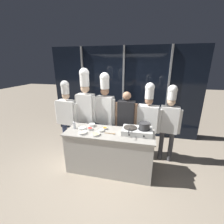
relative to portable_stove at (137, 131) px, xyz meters
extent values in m
plane|color=gray|center=(-0.55, -0.06, -0.95)|extent=(24.00, 24.00, 0.00)
cube|color=black|center=(-0.55, 1.78, 0.40)|extent=(4.54, 0.04, 2.70)
cube|color=gray|center=(-1.84, 1.74, 0.40)|extent=(0.05, 0.05, 2.70)
cube|color=gray|center=(-0.55, 1.74, 0.40)|extent=(0.05, 0.05, 2.70)
cube|color=gray|center=(0.74, 1.74, 0.40)|extent=(0.05, 0.05, 2.70)
cube|color=beige|center=(-0.55, -0.06, -0.52)|extent=(1.75, 0.64, 0.86)
cube|color=#A39E93|center=(-0.55, -0.06, -0.07)|extent=(1.81, 0.67, 0.03)
cube|color=silver|center=(0.00, 0.00, 0.00)|extent=(0.59, 0.37, 0.11)
cylinder|color=black|center=(-0.14, 0.00, 0.06)|extent=(0.23, 0.23, 0.01)
cylinder|color=black|center=(-0.14, -0.20, 0.00)|extent=(0.03, 0.01, 0.03)
cylinder|color=black|center=(0.14, 0.00, 0.06)|extent=(0.23, 0.23, 0.01)
cylinder|color=black|center=(0.14, -0.20, 0.00)|extent=(0.03, 0.01, 0.03)
cylinder|color=#38332D|center=(-0.14, 0.00, 0.07)|extent=(0.25, 0.25, 0.01)
cone|color=#38332D|center=(-0.14, 0.00, 0.09)|extent=(0.27, 0.27, 0.05)
cylinder|color=black|center=(-0.14, -0.23, 0.10)|extent=(0.02, 0.20, 0.02)
cylinder|color=#333335|center=(0.14, 0.00, 0.12)|extent=(0.21, 0.21, 0.12)
torus|color=#333335|center=(0.14, 0.00, 0.18)|extent=(0.21, 0.21, 0.01)
torus|color=#333335|center=(0.02, 0.00, 0.16)|extent=(0.01, 0.05, 0.05)
torus|color=#333335|center=(0.25, 0.00, 0.16)|extent=(0.01, 0.05, 0.05)
cylinder|color=white|center=(-1.32, -0.04, 0.01)|extent=(0.06, 0.06, 0.14)
cone|color=white|center=(-1.32, -0.04, 0.10)|extent=(0.05, 0.05, 0.04)
cylinder|color=white|center=(-0.67, 0.05, -0.04)|extent=(0.10, 0.10, 0.04)
torus|color=white|center=(-0.67, 0.05, -0.02)|extent=(0.11, 0.11, 0.01)
cylinder|color=orange|center=(-0.67, 0.05, -0.03)|extent=(0.09, 0.09, 0.02)
cylinder|color=white|center=(-0.97, -0.04, -0.04)|extent=(0.11, 0.11, 0.04)
torus|color=white|center=(-0.97, -0.04, -0.02)|extent=(0.12, 0.12, 0.01)
cylinder|color=red|center=(-0.97, -0.04, -0.03)|extent=(0.09, 0.09, 0.02)
cylinder|color=white|center=(-1.05, -0.24, -0.04)|extent=(0.17, 0.17, 0.03)
torus|color=white|center=(-1.05, -0.24, -0.02)|extent=(0.17, 0.17, 0.01)
cylinder|color=beige|center=(-1.05, -0.24, -0.03)|extent=(0.14, 0.14, 0.02)
cylinder|color=white|center=(-0.73, -0.06, -0.04)|extent=(0.12, 0.12, 0.03)
torus|color=white|center=(-0.73, -0.06, -0.03)|extent=(0.13, 0.13, 0.01)
cylinder|color=beige|center=(-0.73, -0.06, -0.03)|extent=(0.10, 0.10, 0.02)
cylinder|color=white|center=(-1.15, -0.04, -0.04)|extent=(0.17, 0.17, 0.04)
torus|color=white|center=(-1.15, -0.04, -0.02)|extent=(0.17, 0.17, 0.01)
cylinder|color=silver|center=(-1.15, -0.04, -0.03)|extent=(0.14, 0.14, 0.02)
cylinder|color=white|center=(-0.77, -0.25, -0.04)|extent=(0.17, 0.17, 0.03)
torus|color=white|center=(-0.77, -0.25, -0.03)|extent=(0.17, 0.17, 0.01)
cylinder|color=#E0C689|center=(-0.77, -0.25, -0.03)|extent=(0.14, 0.14, 0.02)
cylinder|color=white|center=(-1.00, 0.15, -0.03)|extent=(0.14, 0.14, 0.05)
torus|color=white|center=(-1.00, 0.15, -0.01)|extent=(0.15, 0.15, 0.01)
cylinder|color=silver|center=(-1.00, 0.15, -0.02)|extent=(0.12, 0.12, 0.03)
cube|color=olive|center=(-0.56, -0.12, -0.05)|extent=(0.15, 0.02, 0.01)
ellipsoid|color=olive|center=(-0.45, -0.13, -0.05)|extent=(0.07, 0.05, 0.02)
cylinder|color=#2D3856|center=(-1.64, 0.49, -0.57)|extent=(0.12, 0.12, 0.75)
cylinder|color=#2D3856|center=(-1.90, 0.51, -0.57)|extent=(0.12, 0.12, 0.75)
cube|color=white|center=(-1.77, 0.50, 0.11)|extent=(0.50, 0.30, 0.61)
cylinder|color=white|center=(-1.51, 0.43, 0.08)|extent=(0.10, 0.10, 0.56)
cylinder|color=white|center=(-2.04, 0.49, 0.08)|extent=(0.10, 0.10, 0.56)
sphere|color=beige|center=(-1.77, 0.50, 0.52)|extent=(0.18, 0.18, 0.18)
cylinder|color=white|center=(-1.77, 0.50, 0.68)|extent=(0.19, 0.19, 0.22)
sphere|color=white|center=(-1.77, 0.50, 0.79)|extent=(0.20, 0.20, 0.20)
cylinder|color=#232326|center=(-1.16, 0.50, -0.52)|extent=(0.11, 0.11, 0.85)
cylinder|color=#232326|center=(-1.38, 0.52, -0.52)|extent=(0.11, 0.11, 0.85)
cube|color=white|center=(-1.27, 0.51, 0.24)|extent=(0.42, 0.25, 0.69)
cylinder|color=white|center=(-1.04, 0.46, 0.23)|extent=(0.08, 0.08, 0.63)
cylinder|color=white|center=(-1.50, 0.50, 0.23)|extent=(0.08, 0.08, 0.63)
sphere|color=beige|center=(-1.27, 0.51, 0.71)|extent=(0.20, 0.20, 0.20)
cylinder|color=white|center=(-1.27, 0.51, 0.92)|extent=(0.21, 0.21, 0.30)
sphere|color=white|center=(-1.27, 0.51, 1.06)|extent=(0.23, 0.23, 0.23)
cylinder|color=#2D3856|center=(-0.70, 0.55, -0.54)|extent=(0.10, 0.10, 0.82)
cylinder|color=#2D3856|center=(-0.91, 0.58, -0.54)|extent=(0.10, 0.10, 0.82)
cube|color=white|center=(-0.80, 0.57, 0.21)|extent=(0.43, 0.26, 0.66)
cylinder|color=white|center=(-0.59, 0.50, 0.19)|extent=(0.08, 0.08, 0.61)
cylinder|color=white|center=(-1.03, 0.56, 0.19)|extent=(0.08, 0.08, 0.61)
sphere|color=#A87A5B|center=(-0.80, 0.57, 0.66)|extent=(0.20, 0.20, 0.20)
cylinder|color=white|center=(-0.80, 0.57, 0.84)|extent=(0.21, 0.21, 0.26)
sphere|color=white|center=(-0.80, 0.57, 0.97)|extent=(0.22, 0.22, 0.22)
cylinder|color=#2D3856|center=(-0.18, 0.50, -0.56)|extent=(0.10, 0.10, 0.78)
cylinder|color=#2D3856|center=(-0.39, 0.52, -0.56)|extent=(0.10, 0.10, 0.78)
cube|color=#232326|center=(-0.29, 0.51, 0.15)|extent=(0.39, 0.22, 0.63)
cylinder|color=#A87A5B|center=(-0.08, 0.47, 0.14)|extent=(0.08, 0.08, 0.58)
cylinder|color=#A87A5B|center=(-0.50, 0.50, 0.14)|extent=(0.08, 0.08, 0.58)
sphere|color=#A87A5B|center=(-0.29, 0.51, 0.59)|extent=(0.19, 0.19, 0.19)
cylinder|color=#232326|center=(0.32, 0.52, -0.58)|extent=(0.12, 0.12, 0.73)
cylinder|color=#232326|center=(0.07, 0.56, -0.58)|extent=(0.12, 0.12, 0.73)
cube|color=white|center=(0.20, 0.54, 0.08)|extent=(0.49, 0.31, 0.59)
cylinder|color=white|center=(0.45, 0.46, 0.06)|extent=(0.09, 0.09, 0.55)
cylinder|color=white|center=(-0.06, 0.55, 0.06)|extent=(0.09, 0.09, 0.55)
sphere|color=#A87A5B|center=(0.20, 0.54, 0.49)|extent=(0.18, 0.18, 0.18)
cylinder|color=white|center=(0.20, 0.54, 0.66)|extent=(0.18, 0.18, 0.25)
sphere|color=white|center=(0.20, 0.54, 0.79)|extent=(0.20, 0.20, 0.20)
cylinder|color=#4C4C51|center=(0.77, 0.54, -0.58)|extent=(0.10, 0.10, 0.74)
cylinder|color=#4C4C51|center=(0.56, 0.57, -0.58)|extent=(0.10, 0.10, 0.74)
cube|color=white|center=(0.66, 0.56, 0.09)|extent=(0.41, 0.26, 0.60)
cylinder|color=white|center=(0.87, 0.50, 0.07)|extent=(0.08, 0.08, 0.55)
cylinder|color=white|center=(0.44, 0.56, 0.07)|extent=(0.08, 0.08, 0.55)
sphere|color=beige|center=(0.66, 0.56, 0.49)|extent=(0.18, 0.18, 0.18)
cylinder|color=white|center=(0.66, 0.56, 0.65)|extent=(0.18, 0.18, 0.21)
sphere|color=white|center=(0.66, 0.56, 0.75)|extent=(0.20, 0.20, 0.20)
camera|label=1|loc=(0.10, -2.74, 1.28)|focal=24.00mm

